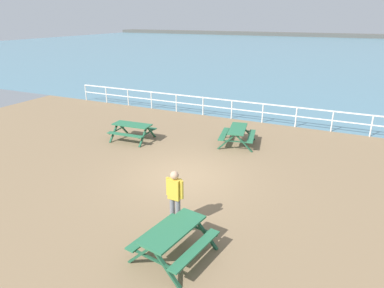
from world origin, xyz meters
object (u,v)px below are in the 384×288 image
object	(u,v)px
picnic_table_near_left	(174,235)
picnic_table_near_right	(132,128)
visitor	(175,195)
picnic_table_mid_centre	(238,132)

from	to	relation	value
picnic_table_near_left	picnic_table_near_right	xyz separation A→B (m)	(-5.70, 6.46, 0.00)
picnic_table_near_left	picnic_table_near_right	distance (m)	8.61
picnic_table_near_left	visitor	xyz separation A→B (m)	(-0.58, 1.15, 0.36)
picnic_table_near_right	visitor	world-z (taller)	visitor
picnic_table_near_left	picnic_table_near_right	bearing A→B (deg)	50.31
picnic_table_near_right	visitor	size ratio (longest dim) A/B	1.14
picnic_table_near_left	picnic_table_mid_centre	world-z (taller)	same
visitor	picnic_table_near_left	bearing A→B (deg)	-150.34
picnic_table_mid_centre	visitor	world-z (taller)	visitor
picnic_table_near_right	picnic_table_mid_centre	bearing A→B (deg)	14.88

